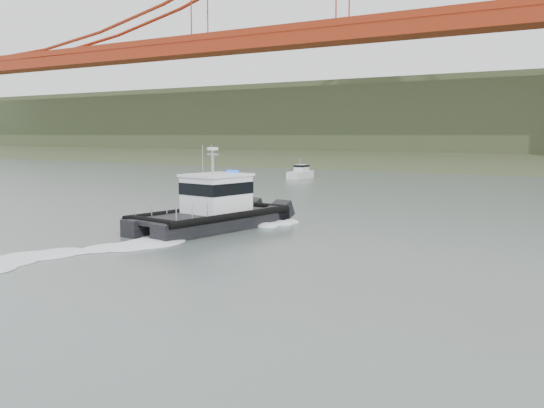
{
  "coord_description": "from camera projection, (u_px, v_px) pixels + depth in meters",
  "views": [
    {
      "loc": [
        14.43,
        -18.31,
        5.74
      ],
      "look_at": [
        -1.0,
        6.44,
        2.4
      ],
      "focal_mm": 40.0,
      "sensor_mm": 36.0,
      "label": 1
    }
  ],
  "objects": [
    {
      "name": "patrol_boat",
      "position": [
        213.0,
        208.0,
        37.07
      ],
      "size": [
        5.22,
        11.05,
        5.16
      ],
      "rotation": [
        0.0,
        0.0,
        -0.13
      ],
      "color": "black",
      "rests_on": "ground"
    },
    {
      "name": "ground",
      "position": [
        207.0,
        282.0,
        23.68
      ],
      "size": [
        400.0,
        400.0,
        0.0
      ],
      "primitive_type": "plane",
      "color": "#47544F",
      "rests_on": "ground"
    },
    {
      "name": "motorboat",
      "position": [
        301.0,
        173.0,
        80.58
      ],
      "size": [
        2.14,
        5.25,
        2.82
      ],
      "rotation": [
        0.0,
        0.0,
        0.09
      ],
      "color": "silver",
      "rests_on": "ground"
    }
  ]
}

